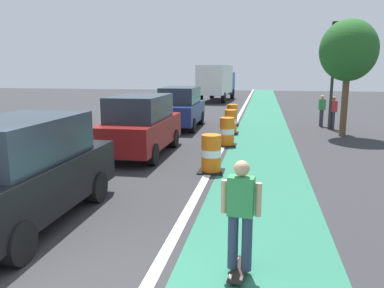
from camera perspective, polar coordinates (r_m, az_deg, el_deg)
name	(u,v)px	position (r m, az deg, el deg)	size (l,w,h in m)	color
bike_lane_strip	(263,140)	(16.33, 10.41, 0.58)	(2.50, 80.00, 0.01)	#286B51
lane_divider_stripe	(227,139)	(16.39, 5.16, 0.77)	(0.20, 80.00, 0.01)	silver
skateboarder_on_lane	(241,214)	(5.54, 7.21, -10.28)	(0.57, 0.82, 1.69)	black
parked_suv_nearest	(21,172)	(7.88, -23.98, -3.77)	(1.94, 4.61, 2.04)	black
parked_suv_second	(140,125)	(13.33, -7.64, 2.83)	(1.92, 4.60, 2.04)	maroon
parked_suv_third	(180,107)	(19.29, -1.73, 5.45)	(1.99, 4.64, 2.04)	navy
traffic_barrel_front	(211,154)	(11.00, 2.87, -1.49)	(0.73, 0.73, 1.09)	orange
traffic_barrel_mid	(227,132)	(14.89, 5.20, 1.78)	(0.73, 0.73, 1.09)	orange
traffic_barrel_back	(231,122)	(17.77, 5.74, 3.28)	(0.73, 0.73, 1.09)	orange
traffic_barrel_far	(232,115)	(20.48, 5.95, 4.30)	(0.73, 0.73, 1.09)	orange
delivery_truck_down_block	(217,81)	(35.95, 3.70, 9.32)	(2.81, 7.74, 3.23)	silver
traffic_light_corner	(334,57)	(19.93, 20.29, 12.06)	(0.41, 0.32, 5.10)	#2D2D2D
pedestrian_crossing	(333,112)	(20.13, 20.18, 4.52)	(0.34, 0.20, 1.61)	#33333D
pedestrian_waiting	(322,110)	(20.94, 18.67, 4.84)	(0.34, 0.20, 1.61)	#33333D
street_tree_sidewalk	(348,51)	(18.02, 22.17, 12.64)	(2.40, 2.40, 5.00)	brown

